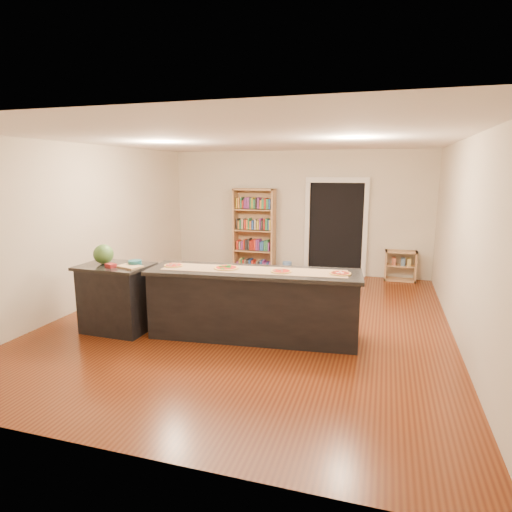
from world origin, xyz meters
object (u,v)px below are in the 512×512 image
(watermelon, at_px, (103,254))
(kitchen_island, at_px, (253,304))
(waste_bin, at_px, (287,268))
(side_counter, at_px, (117,298))
(bookshelf, at_px, (254,230))
(low_shelf, at_px, (400,266))

(watermelon, bearing_deg, kitchen_island, 7.85)
(waste_bin, bearing_deg, kitchen_island, -84.53)
(waste_bin, distance_m, watermelon, 4.61)
(side_counter, bearing_deg, bookshelf, 80.90)
(bookshelf, xyz_separation_m, waste_bin, (0.84, -0.18, -0.82))
(side_counter, bearing_deg, watermelon, 176.10)
(low_shelf, distance_m, watermelon, 6.15)
(side_counter, relative_size, bookshelf, 0.52)
(bookshelf, distance_m, low_shelf, 3.37)
(bookshelf, bearing_deg, kitchen_island, -73.12)
(side_counter, height_order, waste_bin, side_counter)
(side_counter, distance_m, bookshelf, 4.41)
(bookshelf, xyz_separation_m, watermelon, (-1.00, -4.29, 0.17))
(kitchen_island, relative_size, low_shelf, 4.52)
(kitchen_island, xyz_separation_m, low_shelf, (2.10, 4.02, -0.17))
(waste_bin, relative_size, watermelon, 1.05)
(kitchen_island, distance_m, waste_bin, 3.84)
(bookshelf, relative_size, low_shelf, 2.95)
(bookshelf, relative_size, waste_bin, 6.36)
(kitchen_island, height_order, watermelon, watermelon)
(low_shelf, xyz_separation_m, waste_bin, (-2.46, -0.21, -0.18))
(low_shelf, height_order, watermelon, watermelon)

